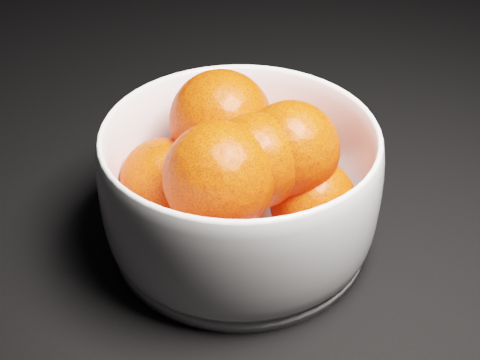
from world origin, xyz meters
name	(u,v)px	position (x,y,z in m)	size (l,w,h in m)	color
ground	(150,99)	(0.00, 0.00, 0.00)	(3.00, 3.00, 0.00)	black
bowl	(240,185)	(-0.01, -0.25, 0.05)	(0.22, 0.22, 0.11)	white
orange_pile	(237,169)	(-0.01, -0.25, 0.07)	(0.17, 0.16, 0.12)	red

